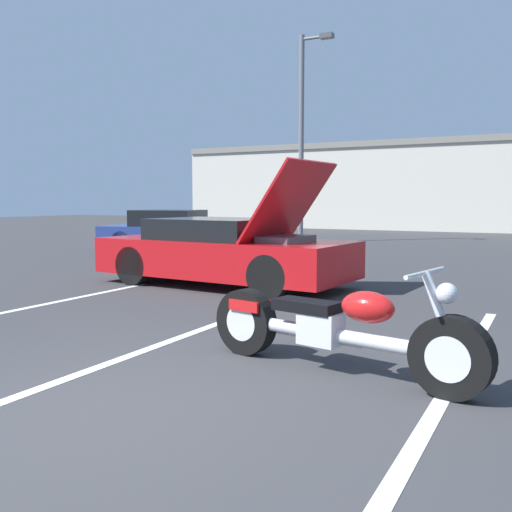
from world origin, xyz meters
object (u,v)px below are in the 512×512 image
show_car_hood_open (225,252)px  parked_car_left_row (173,232)px  light_pole (304,129)px  motorcycle (335,329)px

show_car_hood_open → parked_car_left_row: (-4.71, 4.94, -0.03)m
light_pole → show_car_hood_open: (2.82, -10.04, -3.33)m
light_pole → show_car_hood_open: bearing=-74.3°
parked_car_left_row → light_pole: bearing=57.2°
light_pole → parked_car_left_row: 6.39m
motorcycle → show_car_hood_open: (-3.42, 3.91, 0.21)m
light_pole → show_car_hood_open: size_ratio=1.55×
light_pole → motorcycle: 15.69m
motorcycle → parked_car_left_row: bearing=143.7°
light_pole → motorcycle: (6.25, -13.95, -3.54)m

